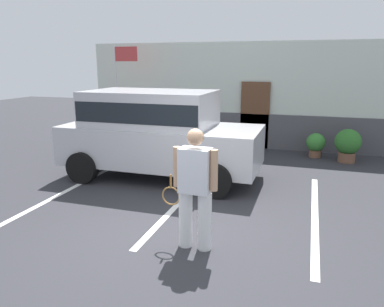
% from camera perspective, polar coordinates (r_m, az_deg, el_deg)
% --- Properties ---
extents(ground_plane, '(40.00, 40.00, 0.00)m').
position_cam_1_polar(ground_plane, '(6.06, -2.52, -12.38)').
color(ground_plane, '#2D2D33').
extents(parking_stripe_0, '(0.12, 4.40, 0.01)m').
position_cam_1_polar(parking_stripe_0, '(8.62, -17.72, -4.94)').
color(parking_stripe_0, silver).
rests_on(parking_stripe_0, ground_plane).
extents(parking_stripe_1, '(0.12, 4.40, 0.01)m').
position_cam_1_polar(parking_stripe_1, '(7.49, -1.52, -7.11)').
color(parking_stripe_1, silver).
rests_on(parking_stripe_1, ground_plane).
extents(parking_stripe_2, '(0.12, 4.40, 0.01)m').
position_cam_1_polar(parking_stripe_2, '(7.12, 18.38, -8.98)').
color(parking_stripe_2, silver).
rests_on(parking_stripe_2, ground_plane).
extents(house_frontage, '(10.84, 0.40, 3.32)m').
position_cam_1_polar(house_frontage, '(12.14, 8.75, 8.37)').
color(house_frontage, silver).
rests_on(house_frontage, ground_plane).
extents(parked_suv, '(4.61, 2.18, 2.05)m').
position_cam_1_polar(parked_suv, '(8.73, -5.45, 3.64)').
color(parked_suv, '#B7B7BC').
rests_on(parked_suv, ground_plane).
extents(tennis_player_man, '(0.92, 0.29, 1.79)m').
position_cam_1_polar(tennis_player_man, '(5.33, 0.44, -5.35)').
color(tennis_player_man, white).
rests_on(tennis_player_man, ground_plane).
extents(potted_plant_by_porch, '(0.53, 0.53, 0.70)m').
position_cam_1_polar(potted_plant_by_porch, '(11.30, 18.49, 1.41)').
color(potted_plant_by_porch, brown).
rests_on(potted_plant_by_porch, ground_plane).
extents(potted_plant_secondary, '(0.70, 0.70, 0.92)m').
position_cam_1_polar(potted_plant_secondary, '(11.02, 22.85, 1.37)').
color(potted_plant_secondary, brown).
rests_on(potted_plant_secondary, ground_plane).
extents(flag_pole, '(0.80, 0.06, 3.22)m').
position_cam_1_polar(flag_pole, '(12.42, -10.87, 11.45)').
color(flag_pole, silver).
rests_on(flag_pole, ground_plane).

